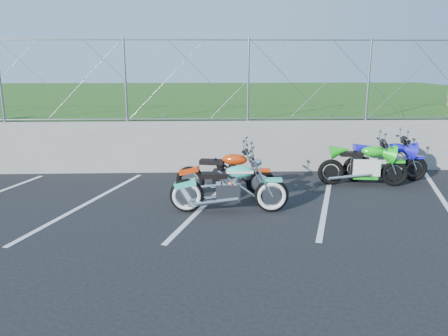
{
  "coord_description": "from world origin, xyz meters",
  "views": [
    {
      "loc": [
        -0.01,
        -7.39,
        2.74
      ],
      "look_at": [
        0.32,
        1.3,
        0.62
      ],
      "focal_mm": 35.0,
      "sensor_mm": 36.0,
      "label": 1
    }
  ],
  "objects_px": {
    "sportbike_blue": "(386,163)",
    "sportbike_green": "(364,166)",
    "naked_orange": "(226,175)",
    "cruiser_turquoise": "(231,189)"
  },
  "relations": [
    {
      "from": "sportbike_blue",
      "to": "cruiser_turquoise",
      "type": "bearing_deg",
      "value": -149.17
    },
    {
      "from": "cruiser_turquoise",
      "to": "sportbike_blue",
      "type": "bearing_deg",
      "value": 30.75
    },
    {
      "from": "naked_orange",
      "to": "sportbike_green",
      "type": "distance_m",
      "value": 3.22
    },
    {
      "from": "cruiser_turquoise",
      "to": "sportbike_blue",
      "type": "distance_m",
      "value": 4.28
    },
    {
      "from": "sportbike_blue",
      "to": "sportbike_green",
      "type": "bearing_deg",
      "value": -148.58
    },
    {
      "from": "cruiser_turquoise",
      "to": "sportbike_blue",
      "type": "height_order",
      "value": "cruiser_turquoise"
    },
    {
      "from": "cruiser_turquoise",
      "to": "sportbike_blue",
      "type": "relative_size",
      "value": 1.11
    },
    {
      "from": "sportbike_green",
      "to": "sportbike_blue",
      "type": "height_order",
      "value": "sportbike_green"
    },
    {
      "from": "naked_orange",
      "to": "sportbike_blue",
      "type": "xyz_separation_m",
      "value": [
        3.8,
        1.05,
        -0.0
      ]
    },
    {
      "from": "sportbike_green",
      "to": "sportbike_blue",
      "type": "relative_size",
      "value": 1.01
    }
  ]
}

